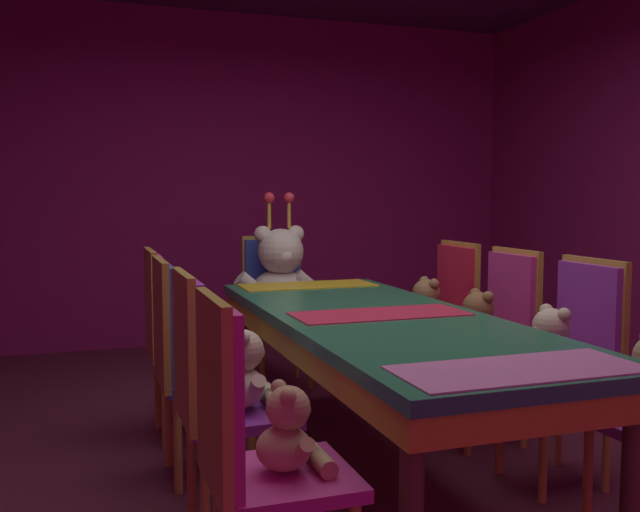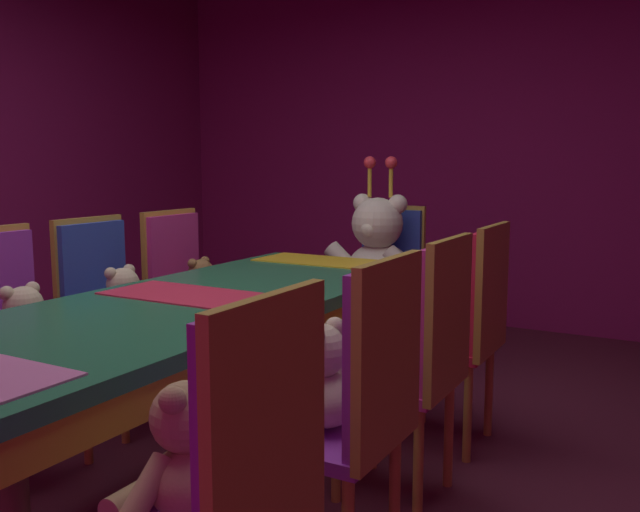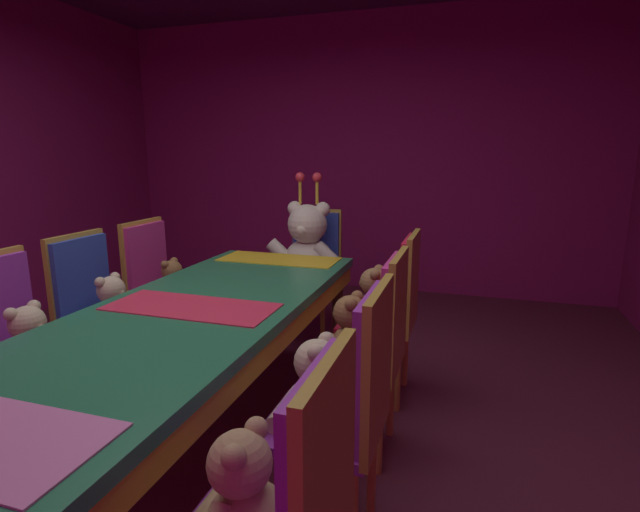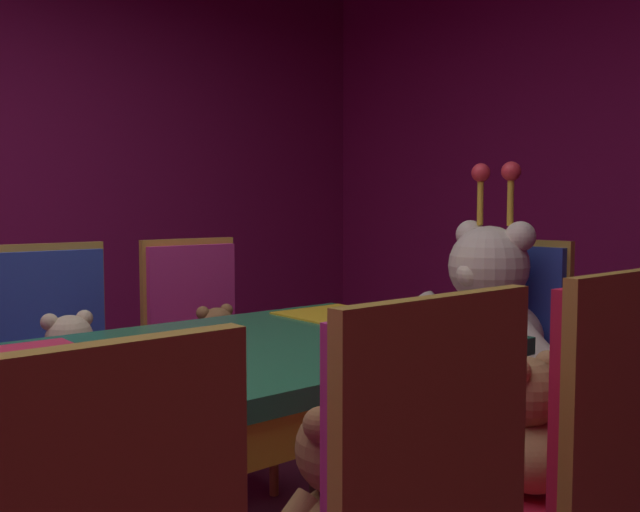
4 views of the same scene
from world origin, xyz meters
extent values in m
plane|color=#591E33|center=(0.00, 0.00, 0.00)|extent=(7.90, 7.90, 0.00)
cube|color=#8C1959|center=(0.00, 3.20, 1.40)|extent=(5.20, 0.12, 2.80)
cube|color=#26724C|center=(0.00, 0.00, 0.71)|extent=(0.90, 2.44, 0.05)
cube|color=gold|center=(0.00, 0.00, 0.64)|extent=(0.88, 2.39, 0.10)
cylinder|color=#4C3826|center=(0.38, 1.10, 0.34)|extent=(0.07, 0.07, 0.69)
cylinder|color=#4C3826|center=(0.38, -1.10, 0.34)|extent=(0.07, 0.07, 0.69)
cylinder|color=#4C3826|center=(-0.38, 1.10, 0.34)|extent=(0.07, 0.07, 0.69)
cube|color=pink|center=(0.00, -1.04, 0.74)|extent=(0.77, 0.32, 0.01)
cube|color=#E52D4C|center=(0.00, 0.00, 0.74)|extent=(0.77, 0.32, 0.01)
cube|color=yellow|center=(0.00, 1.04, 0.74)|extent=(0.77, 0.32, 0.01)
cube|color=#CC338C|center=(-0.69, -0.89, 0.44)|extent=(0.40, 0.40, 0.04)
cube|color=#CC338C|center=(-0.87, -0.89, 0.71)|extent=(0.05, 0.38, 0.50)
cube|color=gold|center=(-0.89, -0.89, 0.71)|extent=(0.03, 0.41, 0.55)
ellipsoid|color=tan|center=(-0.69, -0.89, 0.53)|extent=(0.16, 0.16, 0.13)
sphere|color=tan|center=(-0.68, -0.89, 0.65)|extent=(0.13, 0.13, 0.13)
sphere|color=tan|center=(-0.63, -0.89, 0.64)|extent=(0.05, 0.05, 0.05)
sphere|color=tan|center=(-0.69, -0.84, 0.70)|extent=(0.05, 0.05, 0.05)
sphere|color=tan|center=(-0.69, -0.94, 0.70)|extent=(0.05, 0.05, 0.05)
cylinder|color=tan|center=(-0.66, -0.81, 0.54)|extent=(0.05, 0.11, 0.11)
cylinder|color=tan|center=(-0.66, -0.97, 0.54)|extent=(0.05, 0.11, 0.11)
cylinder|color=tan|center=(-0.59, -0.85, 0.49)|extent=(0.06, 0.12, 0.06)
cylinder|color=tan|center=(-0.59, -0.94, 0.49)|extent=(0.06, 0.12, 0.06)
cube|color=purple|center=(-0.69, -0.26, 0.44)|extent=(0.40, 0.40, 0.04)
cube|color=purple|center=(-0.87, -0.26, 0.71)|extent=(0.05, 0.38, 0.50)
cube|color=gold|center=(-0.89, -0.26, 0.71)|extent=(0.03, 0.41, 0.55)
cylinder|color=gold|center=(-0.53, -0.10, 0.21)|extent=(0.04, 0.04, 0.42)
cylinder|color=gold|center=(-0.53, -0.42, 0.21)|extent=(0.04, 0.04, 0.42)
cylinder|color=gold|center=(-0.85, -0.10, 0.21)|extent=(0.04, 0.04, 0.42)
cylinder|color=gold|center=(-0.85, -0.42, 0.21)|extent=(0.04, 0.04, 0.42)
ellipsoid|color=beige|center=(-0.69, -0.26, 0.55)|extent=(0.19, 0.19, 0.15)
sphere|color=beige|center=(-0.67, -0.26, 0.68)|extent=(0.15, 0.15, 0.15)
sphere|color=#FDDCAD|center=(-0.62, -0.26, 0.67)|extent=(0.06, 0.06, 0.06)
sphere|color=beige|center=(-0.69, -0.20, 0.74)|extent=(0.06, 0.06, 0.06)
sphere|color=beige|center=(-0.69, -0.32, 0.74)|extent=(0.06, 0.06, 0.06)
cylinder|color=beige|center=(-0.65, -0.17, 0.56)|extent=(0.05, 0.14, 0.13)
cylinder|color=beige|center=(-0.65, -0.36, 0.56)|extent=(0.05, 0.14, 0.13)
cylinder|color=beige|center=(-0.56, -0.21, 0.49)|extent=(0.07, 0.14, 0.07)
cylinder|color=beige|center=(-0.56, -0.31, 0.49)|extent=(0.07, 0.14, 0.07)
cube|color=#2D47B2|center=(-0.71, 0.29, 0.44)|extent=(0.40, 0.40, 0.04)
cube|color=#2D47B2|center=(-0.89, 0.29, 0.71)|extent=(0.05, 0.38, 0.50)
cube|color=gold|center=(-0.91, 0.29, 0.71)|extent=(0.03, 0.41, 0.55)
cylinder|color=gold|center=(-0.55, 0.45, 0.21)|extent=(0.04, 0.04, 0.42)
cylinder|color=gold|center=(-0.55, 0.13, 0.21)|extent=(0.04, 0.04, 0.42)
cylinder|color=gold|center=(-0.87, 0.45, 0.21)|extent=(0.04, 0.04, 0.42)
cylinder|color=gold|center=(-0.87, 0.13, 0.21)|extent=(0.04, 0.04, 0.42)
ellipsoid|color=beige|center=(-0.71, 0.29, 0.54)|extent=(0.19, 0.19, 0.15)
sphere|color=beige|center=(-0.69, 0.29, 0.68)|extent=(0.15, 0.15, 0.15)
sphere|color=#FDDCAD|center=(-0.64, 0.29, 0.67)|extent=(0.06, 0.06, 0.06)
sphere|color=beige|center=(-0.71, 0.35, 0.74)|extent=(0.06, 0.06, 0.06)
sphere|color=beige|center=(-0.71, 0.23, 0.74)|extent=(0.06, 0.06, 0.06)
cylinder|color=beige|center=(-0.67, 0.38, 0.56)|extent=(0.05, 0.14, 0.13)
cylinder|color=beige|center=(-0.67, 0.19, 0.56)|extent=(0.05, 0.14, 0.13)
cylinder|color=beige|center=(-0.58, 0.34, 0.49)|extent=(0.07, 0.14, 0.07)
cylinder|color=beige|center=(-0.58, 0.24, 0.49)|extent=(0.07, 0.14, 0.07)
cube|color=#CC338C|center=(-0.70, 0.85, 0.44)|extent=(0.40, 0.40, 0.04)
cube|color=#CC338C|center=(-0.88, 0.85, 0.71)|extent=(0.05, 0.38, 0.50)
cube|color=gold|center=(-0.90, 0.85, 0.71)|extent=(0.03, 0.41, 0.55)
cylinder|color=gold|center=(-0.54, 1.01, 0.21)|extent=(0.04, 0.04, 0.42)
cylinder|color=gold|center=(-0.54, 0.69, 0.21)|extent=(0.04, 0.04, 0.42)
cylinder|color=gold|center=(-0.86, 1.01, 0.21)|extent=(0.04, 0.04, 0.42)
cylinder|color=gold|center=(-0.86, 0.69, 0.21)|extent=(0.04, 0.04, 0.42)
ellipsoid|color=olive|center=(-0.70, 0.85, 0.54)|extent=(0.17, 0.17, 0.14)
sphere|color=olive|center=(-0.68, 0.85, 0.66)|extent=(0.14, 0.14, 0.14)
sphere|color=#AE7747|center=(-0.64, 0.85, 0.65)|extent=(0.05, 0.05, 0.05)
sphere|color=olive|center=(-0.70, 0.90, 0.71)|extent=(0.05, 0.05, 0.05)
sphere|color=olive|center=(-0.70, 0.79, 0.71)|extent=(0.05, 0.05, 0.05)
cylinder|color=olive|center=(-0.66, 0.93, 0.55)|extent=(0.05, 0.12, 0.11)
cylinder|color=olive|center=(-0.66, 0.76, 0.55)|extent=(0.05, 0.12, 0.11)
cylinder|color=olive|center=(-0.59, 0.89, 0.49)|extent=(0.06, 0.13, 0.06)
cylinder|color=olive|center=(-0.59, 0.80, 0.49)|extent=(0.06, 0.13, 0.06)
cylinder|color=gold|center=(0.54, -0.71, 0.21)|extent=(0.04, 0.04, 0.42)
cylinder|color=tan|center=(0.66, -0.77, 0.56)|extent=(0.06, 0.14, 0.13)
cylinder|color=tan|center=(0.57, -0.93, 0.49)|extent=(0.07, 0.15, 0.07)
cylinder|color=tan|center=(0.57, -0.82, 0.49)|extent=(0.07, 0.15, 0.07)
cube|color=purple|center=(0.70, -0.28, 0.44)|extent=(0.40, 0.40, 0.04)
cube|color=purple|center=(0.88, -0.28, 0.71)|extent=(0.05, 0.38, 0.50)
cube|color=gold|center=(0.90, -0.28, 0.71)|extent=(0.03, 0.41, 0.55)
cylinder|color=gold|center=(0.86, -0.12, 0.21)|extent=(0.04, 0.04, 0.42)
cylinder|color=gold|center=(0.86, -0.44, 0.21)|extent=(0.04, 0.04, 0.42)
cylinder|color=gold|center=(0.54, -0.12, 0.21)|extent=(0.04, 0.04, 0.42)
cylinder|color=gold|center=(0.54, -0.44, 0.21)|extent=(0.04, 0.04, 0.42)
ellipsoid|color=beige|center=(0.70, -0.28, 0.55)|extent=(0.20, 0.20, 0.16)
sphere|color=beige|center=(0.68, -0.28, 0.69)|extent=(0.16, 0.16, 0.16)
sphere|color=#FDDCAD|center=(0.63, -0.28, 0.68)|extent=(0.06, 0.06, 0.06)
sphere|color=beige|center=(0.70, -0.34, 0.76)|extent=(0.06, 0.06, 0.06)
sphere|color=beige|center=(0.70, -0.22, 0.76)|extent=(0.06, 0.06, 0.06)
cylinder|color=beige|center=(0.66, -0.38, 0.57)|extent=(0.06, 0.14, 0.13)
cylinder|color=beige|center=(0.66, -0.18, 0.57)|extent=(0.06, 0.14, 0.13)
cylinder|color=beige|center=(0.57, -0.34, 0.49)|extent=(0.07, 0.15, 0.07)
cylinder|color=beige|center=(0.57, -0.23, 0.49)|extent=(0.07, 0.15, 0.07)
cube|color=#CC338C|center=(0.68, 0.28, 0.44)|extent=(0.40, 0.40, 0.04)
cube|color=#CC338C|center=(0.86, 0.28, 0.71)|extent=(0.05, 0.38, 0.50)
cube|color=gold|center=(0.88, 0.28, 0.71)|extent=(0.03, 0.41, 0.55)
cylinder|color=gold|center=(0.84, 0.44, 0.21)|extent=(0.04, 0.04, 0.42)
cylinder|color=gold|center=(0.84, 0.12, 0.21)|extent=(0.04, 0.04, 0.42)
cylinder|color=gold|center=(0.52, 0.44, 0.21)|extent=(0.04, 0.04, 0.42)
cylinder|color=gold|center=(0.52, 0.12, 0.21)|extent=(0.04, 0.04, 0.42)
ellipsoid|color=olive|center=(0.68, 0.28, 0.55)|extent=(0.20, 0.20, 0.16)
sphere|color=olive|center=(0.67, 0.28, 0.69)|extent=(0.16, 0.16, 0.16)
sphere|color=#AE7747|center=(0.61, 0.28, 0.68)|extent=(0.06, 0.06, 0.06)
sphere|color=olive|center=(0.68, 0.22, 0.75)|extent=(0.06, 0.06, 0.06)
sphere|color=olive|center=(0.68, 0.34, 0.75)|extent=(0.06, 0.06, 0.06)
cylinder|color=olive|center=(0.64, 0.18, 0.56)|extent=(0.06, 0.14, 0.13)
cylinder|color=olive|center=(0.64, 0.38, 0.56)|extent=(0.06, 0.14, 0.13)
cylinder|color=olive|center=(0.55, 0.23, 0.49)|extent=(0.07, 0.15, 0.07)
cylinder|color=olive|center=(0.55, 0.33, 0.49)|extent=(0.07, 0.15, 0.07)
cube|color=red|center=(0.68, 0.85, 0.44)|extent=(0.40, 0.40, 0.04)
cube|color=red|center=(0.86, 0.85, 0.71)|extent=(0.05, 0.38, 0.50)
cube|color=gold|center=(0.88, 0.85, 0.71)|extent=(0.03, 0.41, 0.55)
cylinder|color=gold|center=(0.84, 1.01, 0.21)|extent=(0.04, 0.04, 0.42)
cylinder|color=gold|center=(0.84, 0.69, 0.21)|extent=(0.04, 0.04, 0.42)
cylinder|color=gold|center=(0.52, 1.01, 0.21)|extent=(0.04, 0.04, 0.42)
cylinder|color=gold|center=(0.52, 0.69, 0.21)|extent=(0.04, 0.04, 0.42)
ellipsoid|color=#9E7247|center=(0.68, 0.85, 0.55)|extent=(0.20, 0.20, 0.16)
sphere|color=#9E7247|center=(0.66, 0.85, 0.69)|extent=(0.16, 0.16, 0.16)
sphere|color=tan|center=(0.61, 0.85, 0.68)|extent=(0.06, 0.06, 0.06)
sphere|color=#9E7247|center=(0.68, 0.79, 0.75)|extent=(0.06, 0.06, 0.06)
sphere|color=#9E7247|center=(0.68, 0.91, 0.75)|extent=(0.06, 0.06, 0.06)
cylinder|color=#9E7247|center=(0.64, 0.75, 0.56)|extent=(0.06, 0.14, 0.13)
cylinder|color=#9E7247|center=(0.64, 0.95, 0.56)|extent=(0.06, 0.14, 0.13)
cylinder|color=#9E7247|center=(0.55, 0.79, 0.49)|extent=(0.07, 0.15, 0.07)
cylinder|color=#9E7247|center=(0.55, 0.90, 0.49)|extent=(0.07, 0.15, 0.07)
cube|color=#2D47B2|center=(0.00, 1.64, 0.44)|extent=(0.40, 0.40, 0.04)
cube|color=#2D47B2|center=(0.00, 1.82, 0.71)|extent=(0.38, 0.05, 0.50)
cube|color=gold|center=(0.00, 1.84, 0.71)|extent=(0.41, 0.03, 0.55)
cylinder|color=gold|center=(0.16, 1.80, 0.21)|extent=(0.04, 0.04, 0.42)
cylinder|color=gold|center=(0.16, 1.48, 0.21)|extent=(0.04, 0.04, 0.42)
cylinder|color=gold|center=(-0.16, 1.80, 0.21)|extent=(0.04, 0.04, 0.42)
cylinder|color=gold|center=(-0.16, 1.48, 0.21)|extent=(0.04, 0.04, 0.42)
ellipsoid|color=silver|center=(0.00, 1.64, 0.62)|extent=(0.37, 0.37, 0.30)
sphere|color=silver|center=(0.00, 1.61, 0.89)|extent=(0.30, 0.30, 0.30)
sphere|color=white|center=(0.00, 1.51, 0.87)|extent=(0.11, 0.11, 0.11)
sphere|color=silver|center=(0.11, 1.64, 1.01)|extent=(0.11, 0.11, 0.11)
sphere|color=silver|center=(-0.11, 1.64, 1.01)|extent=(0.11, 0.11, 0.11)
cylinder|color=silver|center=(0.19, 1.56, 0.65)|extent=(0.26, 0.10, 0.25)
cylinder|color=silver|center=(-0.19, 1.56, 0.65)|extent=(0.26, 0.10, 0.25)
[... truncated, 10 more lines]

